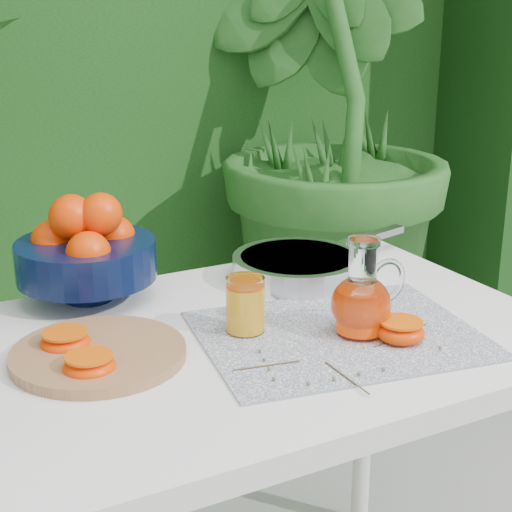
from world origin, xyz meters
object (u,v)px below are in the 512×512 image
juice_pitcher (362,301)px  saute_pan (299,265)px  cutting_board (99,354)px  fruit_bowl (86,251)px  white_table (261,374)px

juice_pitcher → saute_pan: size_ratio=0.35×
cutting_board → juice_pitcher: bearing=-15.5°
cutting_board → juice_pitcher: 0.44m
saute_pan → cutting_board: bearing=-159.6°
cutting_board → fruit_bowl: (0.06, 0.27, 0.09)m
fruit_bowl → juice_pitcher: bearing=-47.1°
saute_pan → juice_pitcher: bearing=-100.3°
saute_pan → fruit_bowl: bearing=167.4°
fruit_bowl → juice_pitcher: 0.53m
fruit_bowl → juice_pitcher: size_ratio=1.82×
white_table → fruit_bowl: (-0.22, 0.29, 0.18)m
white_table → saute_pan: (0.19, 0.20, 0.11)m
fruit_bowl → juice_pitcher: fruit_bowl is taller
cutting_board → fruit_bowl: bearing=76.7°
white_table → juice_pitcher: bearing=-33.3°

